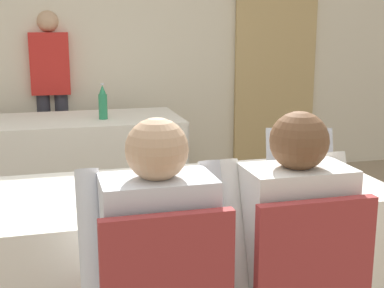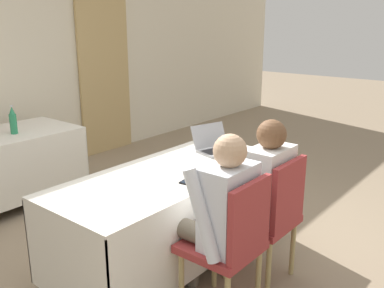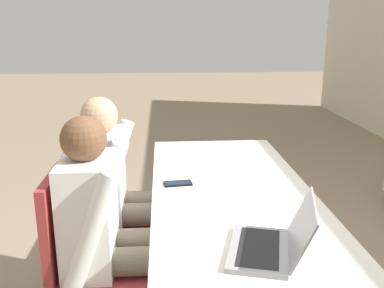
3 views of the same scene
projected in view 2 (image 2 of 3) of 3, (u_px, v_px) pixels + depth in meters
ground_plane at (172, 260)px, 3.36m from camera, size 24.00×24.00×0.00m
curtain_panel at (104, 57)px, 5.86m from camera, size 0.85×0.04×2.65m
conference_table_near at (171, 193)px, 3.21m from camera, size 1.90×0.82×0.73m
laptop at (216, 146)px, 3.64m from camera, size 0.41×0.38×0.21m
cell_phone at (191, 183)px, 2.91m from camera, size 0.09×0.16×0.01m
paper_beside_laptop at (123, 189)px, 2.83m from camera, size 0.29×0.34×0.00m
paper_centre_table at (211, 150)px, 3.68m from camera, size 0.28×0.34×0.00m
water_bottle at (13, 121)px, 4.19m from camera, size 0.07×0.07×0.28m
chair_near_left at (231, 241)px, 2.60m from camera, size 0.44×0.44×0.92m
chair_near_right at (271, 214)px, 2.96m from camera, size 0.44×0.44×0.92m
person_checkered_shirt at (218, 212)px, 2.62m from camera, size 0.50×0.52×1.18m
person_white_shirt at (259, 189)px, 2.98m from camera, size 0.50×0.52×1.18m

